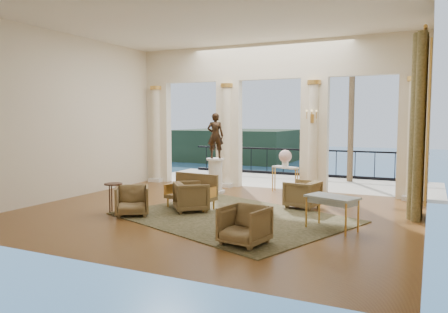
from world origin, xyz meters
The scene contains 23 objects.
floor centered at (0.00, 0.00, 0.00)m, with size 9.00×9.00×0.00m, color #502814.
room_walls centered at (0.00, -1.12, 2.88)m, with size 9.00×9.00×9.00m.
arcade centered at (0.00, 3.82, 2.58)m, with size 9.00×0.56×4.50m.
terrace centered at (0.00, 5.80, -0.05)m, with size 10.00×3.60×0.10m, color #C0B3A0.
balustrade centered at (0.00, 7.40, 0.41)m, with size 9.00×0.06×1.03m.
palm_tree centered at (2.00, 6.60, 4.09)m, with size 2.00×2.00×4.50m.
headland centered at (-30.00, 70.00, -3.00)m, with size 22.00×18.00×6.00m, color black.
sea centered at (0.00, 60.00, -6.00)m, with size 160.00×160.00×0.00m, color #2D5689.
curtain centered at (4.28, 1.50, 2.02)m, with size 0.33×1.40×4.09m.
window_frame centered at (4.47, 1.50, 2.10)m, with size 0.04×1.60×3.40m, color gold.
wall_sconce centered at (1.40, 3.51, 2.23)m, with size 0.30×0.11×0.33m.
rug centered at (0.63, -0.31, 0.01)m, with size 4.68×3.64×0.02m, color #262D15.
armchair_a centered at (-1.54, -1.09, 0.38)m, with size 0.73×0.68×0.75m, color #46361D.
armchair_b centered at (1.65, -2.12, 0.38)m, with size 0.73×0.69×0.76m, color #46361D.
armchair_c centered at (1.73, 1.38, 0.38)m, with size 0.73×0.69×0.75m, color #46361D.
armchair_d centered at (-0.55, -0.12, 0.39)m, with size 0.76×0.71×0.78m, color #46361D.
settee centered at (-0.71, 0.23, 0.42)m, with size 1.33×0.71×0.84m.
game_table centered at (2.82, -0.43, 0.61)m, with size 1.12×0.86×0.68m.
pedestal centered at (-1.20, 2.46, 0.50)m, with size 0.56×0.56×1.03m.
statue centered at (-1.20, 2.46, 1.70)m, with size 0.49×0.32×1.33m, color black.
console_table centered at (0.60, 3.55, 0.63)m, with size 0.86×0.60×0.76m.
urn centered at (0.60, 3.55, 1.05)m, with size 0.38×0.38×0.50m.
side_table centered at (-2.14, -1.00, 0.59)m, with size 0.42×0.42×0.69m.
Camera 1 is at (4.54, -9.01, 2.20)m, focal length 35.00 mm.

